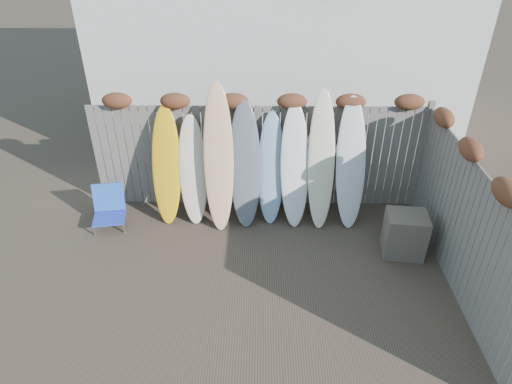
{
  "coord_description": "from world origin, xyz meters",
  "views": [
    {
      "loc": [
        0.08,
        -5.04,
        4.96
      ],
      "look_at": [
        0.0,
        1.2,
        1.0
      ],
      "focal_mm": 32.0,
      "sensor_mm": 36.0,
      "label": 1
    }
  ],
  "objects_px": {
    "beach_chair": "(109,207)",
    "wooden_crate": "(405,234)",
    "lattice_panel": "(445,202)",
    "surfboard_0": "(166,166)"
  },
  "relations": [
    {
      "from": "wooden_crate",
      "to": "lattice_panel",
      "type": "distance_m",
      "value": 0.81
    },
    {
      "from": "surfboard_0",
      "to": "beach_chair",
      "type": "bearing_deg",
      "value": -163.08
    },
    {
      "from": "lattice_panel",
      "to": "beach_chair",
      "type": "bearing_deg",
      "value": 172.59
    },
    {
      "from": "beach_chair",
      "to": "wooden_crate",
      "type": "height_order",
      "value": "wooden_crate"
    },
    {
      "from": "beach_chair",
      "to": "wooden_crate",
      "type": "relative_size",
      "value": 0.98
    },
    {
      "from": "wooden_crate",
      "to": "lattice_panel",
      "type": "relative_size",
      "value": 0.41
    },
    {
      "from": "beach_chair",
      "to": "lattice_panel",
      "type": "distance_m",
      "value": 5.74
    },
    {
      "from": "wooden_crate",
      "to": "lattice_panel",
      "type": "height_order",
      "value": "lattice_panel"
    },
    {
      "from": "beach_chair",
      "to": "surfboard_0",
      "type": "bearing_deg",
      "value": 15.72
    },
    {
      "from": "lattice_panel",
      "to": "surfboard_0",
      "type": "height_order",
      "value": "surfboard_0"
    }
  ]
}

